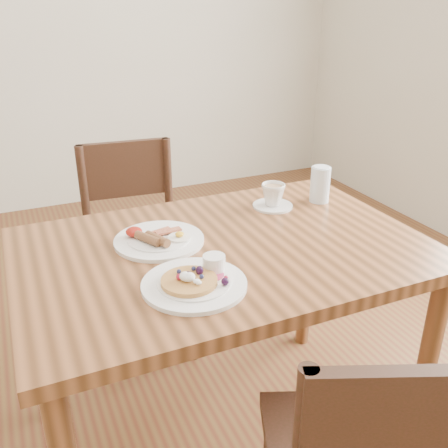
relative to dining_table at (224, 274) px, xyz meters
name	(u,v)px	position (x,y,z in m)	size (l,w,h in m)	color
ground	(224,432)	(0.00, 0.00, -0.65)	(5.00, 5.00, 0.00)	#5E2E1B
dining_table	(224,274)	(0.00, 0.00, 0.00)	(1.20, 0.80, 0.75)	brown
chair_far	(135,239)	(-0.11, 0.68, -0.16)	(0.46, 0.46, 0.88)	#3A1C15
pancake_plate	(196,281)	(-0.16, -0.18, 0.11)	(0.27, 0.27, 0.06)	white
breakfast_plate	(158,239)	(-0.17, 0.10, 0.11)	(0.27, 0.27, 0.04)	white
teacup_saucer	(273,197)	(0.28, 0.21, 0.14)	(0.14, 0.14, 0.09)	white
water_glass	(320,184)	(0.46, 0.19, 0.16)	(0.07, 0.07, 0.13)	silver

